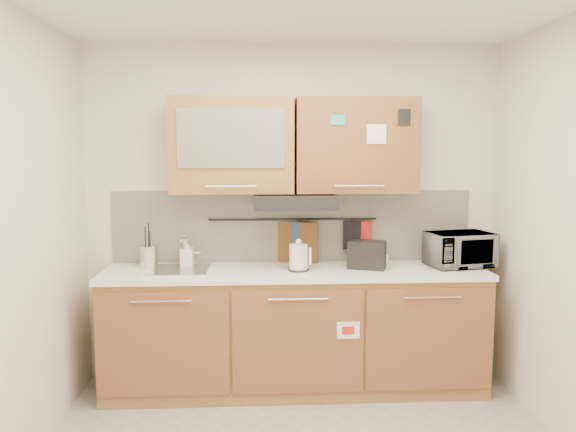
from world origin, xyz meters
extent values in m
plane|color=silver|center=(0.00, 1.50, 1.30)|extent=(3.20, 0.00, 3.20)
cube|color=#A7763B|center=(0.00, 1.20, 0.44)|extent=(2.80, 0.60, 0.88)
cube|color=black|center=(0.00, 1.20, 0.05)|extent=(2.80, 0.54, 0.10)
cube|color=brown|center=(-0.93, 0.89, 0.47)|extent=(0.91, 0.02, 0.74)
cylinder|color=silver|center=(-0.93, 0.86, 0.78)|extent=(0.41, 0.01, 0.01)
cube|color=brown|center=(0.00, 0.89, 0.47)|extent=(0.91, 0.02, 0.74)
cylinder|color=silver|center=(0.00, 0.86, 0.78)|extent=(0.41, 0.01, 0.01)
cube|color=brown|center=(0.93, 0.89, 0.47)|extent=(0.91, 0.02, 0.74)
cylinder|color=silver|center=(0.93, 0.86, 0.78)|extent=(0.41, 0.01, 0.01)
cube|color=white|center=(0.00, 1.19, 0.90)|extent=(2.82, 0.62, 0.04)
cube|color=silver|center=(0.00, 1.49, 1.20)|extent=(2.80, 0.02, 0.56)
cube|color=#A7763B|center=(-0.46, 1.32, 1.83)|extent=(0.90, 0.35, 0.70)
cube|color=silver|center=(-0.46, 1.14, 1.88)|extent=(0.76, 0.02, 0.42)
cube|color=brown|center=(0.46, 1.32, 1.83)|extent=(0.90, 0.35, 0.70)
cube|color=white|center=(0.58, 1.14, 1.91)|extent=(0.14, 0.00, 0.14)
cube|color=black|center=(0.00, 1.25, 1.42)|extent=(0.60, 0.46, 0.10)
cube|color=silver|center=(-0.85, 1.20, 0.92)|extent=(0.42, 0.40, 0.03)
cylinder|color=silver|center=(-0.83, 1.36, 1.04)|extent=(0.03, 0.03, 0.24)
cylinder|color=silver|center=(-0.83, 1.28, 1.14)|extent=(0.02, 0.18, 0.02)
cylinder|color=black|center=(0.00, 1.45, 1.26)|extent=(1.30, 0.02, 0.02)
cylinder|color=silver|center=(-1.09, 1.31, 1.00)|extent=(0.17, 0.17, 0.17)
cylinder|color=black|center=(-1.12, 1.32, 1.08)|extent=(0.01, 0.01, 0.31)
cylinder|color=black|center=(-1.08, 1.29, 1.06)|extent=(0.01, 0.01, 0.28)
cylinder|color=black|center=(-1.09, 1.33, 1.09)|extent=(0.01, 0.01, 0.33)
cylinder|color=black|center=(-1.11, 1.29, 1.04)|extent=(0.01, 0.01, 0.24)
cylinder|color=silver|center=(0.02, 1.14, 1.02)|extent=(0.14, 0.14, 0.20)
sphere|color=silver|center=(0.02, 1.14, 1.13)|extent=(0.04, 0.04, 0.04)
cube|color=silver|center=(0.11, 1.14, 1.03)|extent=(0.02, 0.03, 0.12)
cylinder|color=black|center=(0.02, 1.14, 0.93)|extent=(0.15, 0.15, 0.01)
cube|color=black|center=(0.54, 1.19, 1.02)|extent=(0.31, 0.24, 0.21)
cube|color=black|center=(0.49, 1.21, 1.12)|extent=(0.11, 0.14, 0.01)
cube|color=black|center=(0.58, 1.17, 1.12)|extent=(0.11, 0.14, 0.01)
imported|color=#999999|center=(1.25, 1.22, 1.05)|extent=(0.52, 0.41, 0.26)
imported|color=#999999|center=(-0.81, 1.36, 1.02)|extent=(0.10, 0.10, 0.21)
cube|color=brown|center=(0.04, 1.44, 1.04)|extent=(0.31, 0.13, 0.40)
cube|color=#214A9A|center=(0.06, 1.44, 1.13)|extent=(0.14, 0.05, 0.22)
cube|color=black|center=(0.46, 1.44, 1.13)|extent=(0.14, 0.05, 0.21)
cube|color=#B32117|center=(0.55, 1.44, 1.16)|extent=(0.13, 0.03, 0.16)
camera|label=1|loc=(-0.28, -2.88, 1.80)|focal=35.00mm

